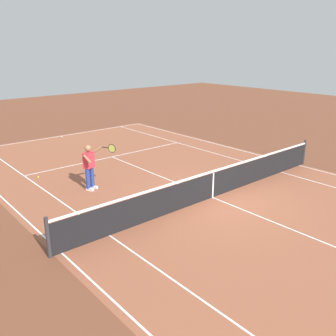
% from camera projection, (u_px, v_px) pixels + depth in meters
% --- Properties ---
extents(ground_plane, '(60.00, 60.00, 0.00)m').
position_uv_depth(ground_plane, '(212.00, 197.00, 12.58)').
color(ground_plane, brown).
extents(court_slab, '(24.20, 11.40, 0.00)m').
position_uv_depth(court_slab, '(212.00, 197.00, 12.58)').
color(court_slab, '#935138').
rests_on(court_slab, ground_plane).
extents(court_line_markings, '(23.85, 11.05, 0.01)m').
position_uv_depth(court_line_markings, '(212.00, 197.00, 12.58)').
color(court_line_markings, white).
rests_on(court_line_markings, ground_plane).
extents(tennis_net, '(0.10, 11.70, 1.08)m').
position_uv_depth(tennis_net, '(213.00, 184.00, 12.42)').
color(tennis_net, '#2D2D33').
rests_on(tennis_net, ground_plane).
extents(tennis_player_near, '(0.92, 0.94, 1.70)m').
position_uv_depth(tennis_player_near, '(90.00, 165.00, 13.02)').
color(tennis_player_near, navy).
rests_on(tennis_player_near, ground_plane).
extents(tennis_ball, '(0.07, 0.07, 0.07)m').
position_uv_depth(tennis_ball, '(38.00, 177.00, 14.44)').
color(tennis_ball, '#CCE01E').
rests_on(tennis_ball, ground_plane).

